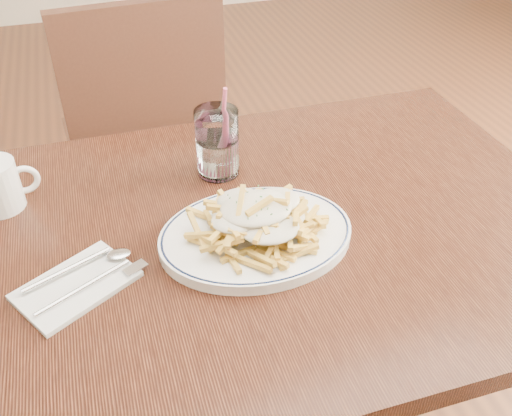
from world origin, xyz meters
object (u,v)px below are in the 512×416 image
object	(u,v)px
loaded_fries	(256,214)
water_glass	(218,146)
table	(251,259)
fries_plate	(256,235)
chair_far	(144,130)

from	to	relation	value
loaded_fries	water_glass	world-z (taller)	water_glass
table	loaded_fries	bearing A→B (deg)	-94.97
fries_plate	water_glass	distance (m)	0.23
chair_far	loaded_fries	world-z (taller)	chair_far
loaded_fries	water_glass	bearing A→B (deg)	92.21
chair_far	table	bearing A→B (deg)	-82.73
table	chair_far	size ratio (longest dim) A/B	1.27
fries_plate	table	bearing A→B (deg)	85.03
loaded_fries	water_glass	xyz separation A→B (m)	(-0.01, 0.23, 0.00)
water_glass	loaded_fries	bearing A→B (deg)	-87.79
chair_far	water_glass	xyz separation A→B (m)	(0.09, -0.60, 0.27)
chair_far	fries_plate	world-z (taller)	chair_far
table	loaded_fries	xyz separation A→B (m)	(-0.00, -0.04, 0.14)
loaded_fries	fries_plate	bearing A→B (deg)	-79.38
fries_plate	water_glass	size ratio (longest dim) A/B	2.00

